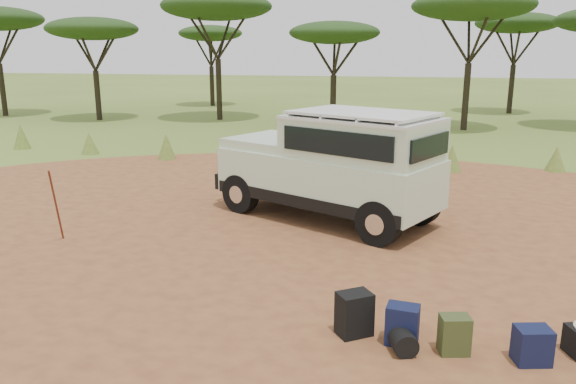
% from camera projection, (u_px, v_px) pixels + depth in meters
% --- Properties ---
extents(ground, '(140.00, 140.00, 0.00)m').
position_uv_depth(ground, '(288.00, 266.00, 9.29)').
color(ground, '#556D27').
rests_on(ground, ground).
extents(dirt_clearing, '(23.00, 23.00, 0.01)m').
position_uv_depth(dirt_clearing, '(288.00, 266.00, 9.28)').
color(dirt_clearing, '#965D31').
rests_on(dirt_clearing, ground).
extents(grass_fringe, '(36.60, 1.60, 0.90)m').
position_uv_depth(grass_fringe, '(355.00, 152.00, 17.35)').
color(grass_fringe, '#556D27').
rests_on(grass_fringe, ground).
extents(acacia_treeline, '(46.70, 13.20, 6.26)m').
position_uv_depth(acacia_treeline, '(397.00, 20.00, 26.64)').
color(acacia_treeline, black).
rests_on(acacia_treeline, ground).
extents(safari_vehicle, '(5.05, 3.74, 2.32)m').
position_uv_depth(safari_vehicle, '(333.00, 168.00, 11.60)').
color(safari_vehicle, beige).
rests_on(safari_vehicle, ground).
extents(walking_staff, '(0.23, 0.51, 1.43)m').
position_uv_depth(walking_staff, '(56.00, 206.00, 10.25)').
color(walking_staff, maroon).
rests_on(walking_staff, ground).
extents(backpack_black, '(0.51, 0.49, 0.56)m').
position_uv_depth(backpack_black, '(354.00, 314.00, 6.99)').
color(backpack_black, black).
rests_on(backpack_black, ground).
extents(backpack_navy, '(0.41, 0.32, 0.50)m').
position_uv_depth(backpack_navy, '(402.00, 325.00, 6.77)').
color(backpack_navy, '#12173B').
rests_on(backpack_navy, ground).
extents(backpack_olive, '(0.39, 0.32, 0.47)m').
position_uv_depth(backpack_olive, '(454.00, 335.00, 6.57)').
color(backpack_olive, '#3A4721').
rests_on(backpack_olive, ground).
extents(duffel_navy, '(0.45, 0.38, 0.43)m').
position_uv_depth(duffel_navy, '(532.00, 346.00, 6.37)').
color(duffel_navy, '#12173B').
rests_on(duffel_navy, ground).
extents(stuff_sack, '(0.37, 0.37, 0.29)m').
position_uv_depth(stuff_sack, '(403.00, 342.00, 6.58)').
color(stuff_sack, black).
rests_on(stuff_sack, ground).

